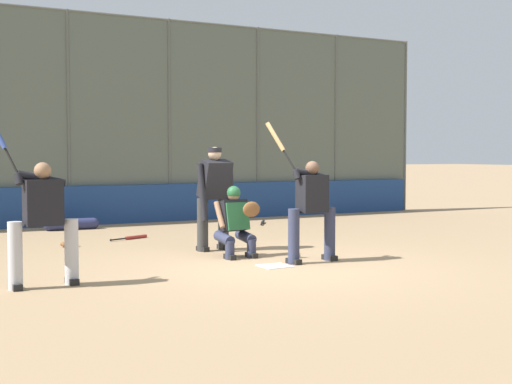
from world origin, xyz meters
name	(u,v)px	position (x,y,z in m)	size (l,w,h in m)	color
ground_plane	(275,266)	(0.00, 0.00, 0.00)	(160.00, 160.00, 0.00)	#9E7F5B
home_plate_marker	(275,266)	(0.00, 0.00, 0.01)	(0.43, 0.43, 0.01)	white
backstop_fence	(120,116)	(0.00, -7.50, 2.58)	(17.42, 0.08, 4.97)	#515651
padding_wall	(123,204)	(0.00, -7.40, 0.46)	(16.99, 0.18, 0.92)	navy
bleachers_beyond	(19,199)	(1.94, -10.00, 0.48)	(12.14, 2.50, 1.48)	slate
batter_at_plate	(311,207)	(-0.70, -0.11, 0.85)	(1.06, 0.60, 2.15)	#2D334C
catcher_behind_plate	(236,221)	(0.09, -1.10, 0.59)	(0.61, 0.71, 1.15)	#2D334C
umpire_home	(214,195)	(0.06, -2.00, 0.96)	(0.72, 0.48, 1.78)	#333333
batter_on_deck	(42,219)	(3.36, 0.06, 0.85)	(1.06, 0.62, 2.18)	#B7B7BC
spare_bat_near_backstop	(263,222)	(-2.93, -5.76, 0.03)	(0.49, 0.75, 0.07)	black
spare_bat_by_padding	(133,237)	(0.78, -4.24, 0.03)	(0.85, 0.39, 0.07)	black
fielding_glove_on_dirt	(68,244)	(2.18, -3.64, 0.05)	(0.31, 0.23, 0.11)	brown
equipment_bag_dugout_side	(72,224)	(1.43, -6.51, 0.12)	(1.22, 0.25, 0.25)	navy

